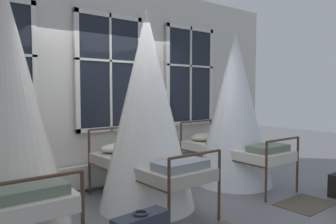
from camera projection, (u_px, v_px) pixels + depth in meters
ground at (144, 202)px, 4.66m from camera, size 20.20×20.20×0.00m
back_wall_with_windows at (107, 84)px, 5.40m from camera, size 7.78×0.10×3.42m
window_bank at (111, 114)px, 5.34m from camera, size 4.70×0.10×2.77m
cot_first at (8, 118)px, 3.40m from camera, size 1.32×1.96×2.72m
cot_second at (147, 113)px, 4.43m from camera, size 1.32×1.97×2.68m
cot_third at (234, 111)px, 5.59m from camera, size 1.32×1.97×2.60m
rug_third at (305, 204)px, 4.58m from camera, size 0.81×0.57×0.01m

